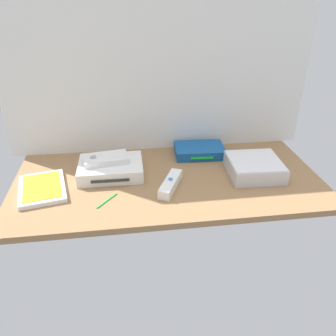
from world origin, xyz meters
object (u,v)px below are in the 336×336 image
object	(u,v)px
game_console	(111,168)
remote_classic_pad	(106,159)
game_case	(42,188)
stylus_pen	(107,200)
mini_computer	(254,167)
remote_wand	(170,184)
network_router	(199,151)

from	to	relation	value
game_console	remote_classic_pad	size ratio (longest dim) A/B	1.38
game_case	stylus_pen	distance (cm)	21.78
mini_computer	remote_classic_pad	bearing A→B (deg)	171.63
mini_computer	remote_wand	world-z (taller)	mini_computer
game_case	remote_wand	size ratio (longest dim) A/B	1.43
network_router	remote_classic_pad	size ratio (longest dim) A/B	1.21
remote_classic_pad	stylus_pen	bearing A→B (deg)	-97.07
game_case	remote_classic_pad	distance (cm)	21.88
stylus_pen	remote_wand	bearing A→B (deg)	13.51
game_case	stylus_pen	size ratio (longest dim) A/B	2.37
mini_computer	remote_classic_pad	world-z (taller)	remote_classic_pad
stylus_pen	mini_computer	bearing A→B (deg)	11.45
network_router	remote_wand	xyz separation A→B (cm)	(-14.01, -21.93, -0.19)
game_case	network_router	xyz separation A→B (cm)	(53.60, 17.86, 0.94)
mini_computer	remote_wand	xyz separation A→B (cm)	(-29.05, -5.15, -1.13)
mini_computer	remote_wand	size ratio (longest dim) A/B	1.19
remote_wand	stylus_pen	size ratio (longest dim) A/B	1.66
game_case	remote_wand	world-z (taller)	remote_wand
mini_computer	remote_classic_pad	distance (cm)	49.53
mini_computer	network_router	bearing A→B (deg)	131.87
network_router	game_case	bearing A→B (deg)	-158.56
mini_computer	network_router	size ratio (longest dim) A/B	0.95
network_router	remote_classic_pad	world-z (taller)	remote_classic_pad
remote_classic_pad	game_console	bearing A→B (deg)	-40.89
game_console	network_router	world-z (taller)	game_console
game_case	game_console	bearing A→B (deg)	7.69
network_router	remote_wand	distance (cm)	26.02
network_router	stylus_pen	size ratio (longest dim) A/B	2.07
remote_wand	stylus_pen	bearing A→B (deg)	-141.50
remote_classic_pad	network_router	bearing A→B (deg)	7.96
game_console	mini_computer	xyz separation A→B (cm)	(47.51, -6.28, 0.44)
mini_computer	game_console	bearing A→B (deg)	172.47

